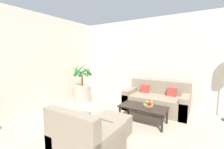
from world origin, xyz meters
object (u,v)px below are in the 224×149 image
(coffee_table, at_px, (143,108))
(sofa_loveseat, at_px, (156,101))
(ottoman, at_px, (113,125))
(potted_palm, at_px, (82,90))
(orange_fruit, at_px, (151,103))
(apple_red, at_px, (150,104))
(apple_green, at_px, (147,102))
(fruit_bowl, at_px, (148,105))
(armchair, at_px, (86,142))

(coffee_table, bearing_deg, sofa_loveseat, 87.77)
(coffee_table, xyz_separation_m, ottoman, (-0.33, -0.81, -0.15))
(potted_palm, xyz_separation_m, orange_fruit, (2.46, -0.34, 0.06))
(apple_red, relative_size, orange_fruit, 1.02)
(apple_green, relative_size, orange_fruit, 0.97)
(potted_palm, height_order, fruit_bowl, potted_palm)
(sofa_loveseat, relative_size, apple_green, 22.18)
(apple_red, height_order, apple_green, apple_red)
(sofa_loveseat, bearing_deg, ottoman, -101.91)
(ottoman, bearing_deg, orange_fruit, 63.18)
(coffee_table, relative_size, apple_green, 13.89)
(potted_palm, distance_m, apple_red, 2.49)
(fruit_bowl, height_order, apple_green, apple_green)
(potted_palm, xyz_separation_m, sofa_loveseat, (2.35, 0.44, -0.12))
(coffee_table, relative_size, apple_red, 13.20)
(fruit_bowl, relative_size, ottoman, 0.37)
(sofa_loveseat, bearing_deg, orange_fruit, -82.05)
(apple_green, height_order, ottoman, apple_green)
(fruit_bowl, bearing_deg, orange_fruit, 45.42)
(sofa_loveseat, height_order, apple_green, sofa_loveseat)
(fruit_bowl, bearing_deg, armchair, -102.34)
(apple_red, bearing_deg, sofa_loveseat, 96.45)
(potted_palm, distance_m, ottoman, 2.38)
(apple_red, relative_size, armchair, 0.09)
(coffee_table, bearing_deg, potted_palm, 168.55)
(coffee_table, height_order, apple_red, apple_red)
(coffee_table, distance_m, orange_fruit, 0.23)
(coffee_table, bearing_deg, apple_green, 61.42)
(potted_palm, xyz_separation_m, armchair, (2.04, -2.11, -0.13))
(orange_fruit, distance_m, ottoman, 1.09)
(coffee_table, distance_m, fruit_bowl, 0.14)
(apple_red, bearing_deg, apple_green, 140.29)
(apple_green, bearing_deg, coffee_table, -118.58)
(coffee_table, height_order, apple_green, apple_green)
(apple_red, bearing_deg, ottoman, -118.81)
(potted_palm, height_order, ottoman, potted_palm)
(apple_red, distance_m, orange_fruit, 0.09)
(orange_fruit, bearing_deg, potted_palm, 172.10)
(apple_red, xyz_separation_m, orange_fruit, (0.01, 0.09, -0.00))
(orange_fruit, height_order, armchair, armchair)
(armchair, bearing_deg, orange_fruit, 76.44)
(armchair, height_order, ottoman, armchair)
(apple_red, bearing_deg, orange_fruit, 83.75)
(armchair, bearing_deg, coffee_table, 80.30)
(coffee_table, height_order, armchair, armchair)
(fruit_bowl, distance_m, apple_green, 0.08)
(potted_palm, bearing_deg, coffee_table, -11.45)
(potted_palm, xyz_separation_m, coffee_table, (2.32, -0.47, -0.06))
(potted_palm, bearing_deg, orange_fruit, -7.90)
(sofa_loveseat, distance_m, orange_fruit, 0.82)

